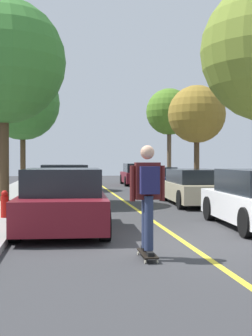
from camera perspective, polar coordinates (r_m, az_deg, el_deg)
name	(u,v)px	position (r m, az deg, el deg)	size (l,w,h in m)	color
ground	(187,244)	(9.18, 7.47, -9.20)	(80.00, 80.00, 0.00)	#353538
center_line	(150,218)	(13.04, 2.89, -6.16)	(0.12, 39.20, 0.01)	gold
parked_car_left_nearest	(63,201)	(10.76, -7.70, -3.99)	(2.10, 4.30, 1.43)	maroon
parked_car_left_near	(64,185)	(17.49, -7.63, -2.05)	(2.04, 4.51, 1.45)	#BCAD89
parked_car_right_near	(195,187)	(17.21, 8.40, -2.29)	(2.06, 4.67, 1.29)	#BCAD89
parked_car_right_far	(157,179)	(23.98, 3.83, -1.40)	(1.98, 4.51, 1.27)	navy
parked_car_right_farthest	(137,174)	(30.46, 1.38, -0.78)	(2.07, 4.63, 1.41)	maroon
street_tree_left_nearest	(3,62)	(18.05, -14.76, 12.44)	(4.56, 4.56, 7.38)	#4C3823
street_tree_left_near	(23,103)	(25.88, -12.49, 7.70)	(3.96, 3.96, 6.52)	#4C3823
street_tree_right_near	(197,115)	(24.92, 8.63, 6.47)	(3.02, 3.02, 5.41)	#4C3823
street_tree_right_far	(169,112)	(31.26, 5.29, 6.81)	(3.07, 3.07, 6.23)	brown
fire_hydrant	(5,204)	(12.48, -14.59, -4.28)	(0.20, 0.20, 0.70)	#B2140F
skateboard	(147,254)	(7.78, 2.62, -10.39)	(0.22, 0.84, 0.10)	black
skateboarder	(148,192)	(7.61, 2.67, -2.90)	(0.58, 0.70, 1.76)	black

